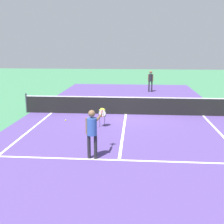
{
  "coord_description": "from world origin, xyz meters",
  "views": [
    {
      "loc": [
        0.47,
        -15.15,
        3.66
      ],
      "look_at": [
        -0.44,
        -3.79,
        1.0
      ],
      "focal_mm": 46.15,
      "sensor_mm": 36.0,
      "label": 1
    }
  ],
  "objects": [
    {
      "name": "ball_hopper",
      "position": [
        -1.0,
        -2.51,
        0.68
      ],
      "size": [
        0.34,
        0.34,
        0.87
      ],
      "color": "black",
      "rests_on": "ground_plane"
    },
    {
      "name": "line_center_service",
      "position": [
        0.0,
        -3.2,
        0.0
      ],
      "size": [
        0.1,
        6.4,
        0.01
      ],
      "primitive_type": "cube",
      "color": "white",
      "rests_on": "ground_plane"
    },
    {
      "name": "tennis_ball_near_net",
      "position": [
        -2.93,
        -1.63,
        0.03
      ],
      "size": [
        0.07,
        0.07,
        0.07
      ],
      "primitive_type": "sphere",
      "color": "#CCE033",
      "rests_on": "ground_plane"
    },
    {
      "name": "line_sideline_left",
      "position": [
        -4.11,
        -5.95,
        0.0
      ],
      "size": [
        0.1,
        11.89,
        0.01
      ],
      "primitive_type": "cube",
      "color": "white",
      "rests_on": "ground_plane"
    },
    {
      "name": "line_service_near",
      "position": [
        0.0,
        -6.4,
        0.0
      ],
      "size": [
        8.22,
        0.1,
        0.01
      ],
      "primitive_type": "cube",
      "color": "white",
      "rests_on": "ground_plane"
    },
    {
      "name": "court_surface_inbounds",
      "position": [
        0.0,
        0.0,
        0.0
      ],
      "size": [
        10.62,
        24.4,
        0.0
      ],
      "primitive_type": "cube",
      "color": "#4C387A",
      "rests_on": "ground_plane"
    },
    {
      "name": "ground_plane",
      "position": [
        0.0,
        0.0,
        0.0
      ],
      "size": [
        60.0,
        60.0,
        0.0
      ],
      "primitive_type": "plane",
      "color": "#38724C"
    },
    {
      "name": "player_near",
      "position": [
        -0.88,
        -6.3,
        1.02
      ],
      "size": [
        0.57,
        1.19,
        1.64
      ],
      "color": "black",
      "rests_on": "ground_plane"
    },
    {
      "name": "net",
      "position": [
        0.0,
        0.0,
        0.49
      ],
      "size": [
        11.09,
        0.09,
        1.07
      ],
      "color": "#33383D",
      "rests_on": "ground_plane"
    },
    {
      "name": "player_far",
      "position": [
        1.69,
        7.87,
        1.04
      ],
      "size": [
        0.42,
        0.32,
        1.69
      ],
      "color": "black",
      "rests_on": "ground_plane"
    }
  ]
}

